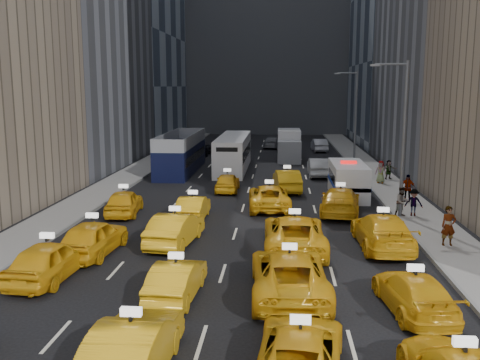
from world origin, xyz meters
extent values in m
plane|color=black|center=(0.00, 0.00, 0.00)|extent=(160.00, 160.00, 0.00)
cube|color=gray|center=(-10.50, 25.00, 0.07)|extent=(3.00, 90.00, 0.15)
cube|color=gray|center=(10.50, 25.00, 0.07)|extent=(3.00, 90.00, 0.15)
cube|color=slate|center=(-9.05, 25.00, 0.09)|extent=(0.15, 90.00, 0.18)
cube|color=slate|center=(9.05, 25.00, 0.09)|extent=(0.15, 90.00, 0.18)
cube|color=slate|center=(0.00, 72.00, 20.00)|extent=(30.00, 12.00, 40.00)
cylinder|color=#595B60|center=(9.30, 12.00, 4.50)|extent=(0.20, 0.20, 9.00)
cylinder|color=#595B60|center=(8.40, 12.00, 8.80)|extent=(1.80, 0.12, 0.12)
cube|color=slate|center=(7.50, 12.00, 8.75)|extent=(0.50, 0.22, 0.12)
cylinder|color=#595B60|center=(9.30, 32.00, 4.50)|extent=(0.20, 0.20, 9.00)
cylinder|color=#595B60|center=(8.40, 32.00, 8.80)|extent=(1.80, 0.12, 0.12)
cube|color=slate|center=(7.50, 32.00, 8.75)|extent=(0.50, 0.22, 0.12)
imported|color=#EEAB14|center=(-1.48, -6.16, 0.82)|extent=(1.88, 5.03, 1.64)
imported|color=#EEAB14|center=(2.89, -5.67, 0.68)|extent=(2.72, 5.07, 1.35)
imported|color=#EEAB14|center=(-6.80, 0.76, 0.80)|extent=(2.16, 4.79, 1.60)
imported|color=#EEAB14|center=(-1.39, -0.69, 0.69)|extent=(1.69, 4.26, 1.38)
imported|color=#EEAB14|center=(2.69, -0.12, 0.82)|extent=(2.99, 6.02, 1.64)
imported|color=#EEAB14|center=(6.90, -1.30, 0.67)|extent=(2.41, 4.83, 1.35)
imported|color=#EEAB14|center=(-6.14, 4.00, 0.81)|extent=(2.29, 4.91, 1.63)
imported|color=#EEAB14|center=(-2.71, 5.85, 0.79)|extent=(2.24, 4.96, 1.58)
imported|color=#EEAB14|center=(3.01, 5.31, 0.84)|extent=(2.90, 6.08, 1.67)
imported|color=#EEAB14|center=(7.18, 6.04, 0.83)|extent=(2.47, 5.76, 1.65)
imported|color=#EEAB14|center=(-6.97, 11.69, 0.76)|extent=(2.25, 4.63, 1.52)
imported|color=#EEAB14|center=(-2.67, 10.87, 0.69)|extent=(1.50, 4.22, 1.39)
imported|color=#EEAB14|center=(1.65, 13.93, 0.75)|extent=(2.84, 5.57, 1.51)
imported|color=#EEAB14|center=(5.93, 12.84, 0.80)|extent=(2.98, 5.77, 1.60)
imported|color=#EEAB14|center=(-1.51, 19.21, 0.69)|extent=(1.66, 4.06, 1.38)
imported|color=#EEAB14|center=(2.82, 19.74, 0.80)|extent=(2.19, 4.98, 1.59)
cube|color=silver|center=(7.02, 18.04, 1.18)|extent=(2.48, 5.96, 2.35)
cylinder|color=black|center=(6.05, 16.00, 0.47)|extent=(0.28, 0.94, 0.94)
cylinder|color=black|center=(7.99, 16.00, 0.47)|extent=(0.28, 0.94, 0.94)
cylinder|color=black|center=(6.05, 20.08, 0.47)|extent=(0.28, 0.94, 0.94)
cylinder|color=black|center=(7.99, 20.08, 0.47)|extent=(0.28, 0.94, 0.94)
cube|color=navy|center=(7.02, 18.04, 1.02)|extent=(2.52, 5.97, 0.27)
cube|color=red|center=(7.02, 18.04, 2.44)|extent=(1.08, 0.42, 0.17)
cube|color=black|center=(-6.56, 28.15, 1.72)|extent=(3.27, 11.92, 3.43)
cylinder|color=black|center=(-7.75, 23.14, 0.55)|extent=(0.28, 1.10, 1.10)
cylinder|color=black|center=(-5.37, 23.14, 0.55)|extent=(0.28, 1.10, 1.10)
cylinder|color=black|center=(-7.75, 33.15, 0.55)|extent=(0.28, 1.10, 1.10)
cylinder|color=black|center=(-5.37, 33.15, 0.55)|extent=(0.28, 1.10, 1.10)
cube|color=silver|center=(-1.99, 29.70, 1.56)|extent=(3.82, 12.26, 3.11)
cylinder|color=black|center=(-3.09, 24.57, 0.55)|extent=(0.28, 1.10, 1.10)
cylinder|color=black|center=(-0.88, 24.57, 0.55)|extent=(0.28, 1.10, 1.10)
cylinder|color=black|center=(-3.09, 34.82, 0.55)|extent=(0.28, 1.10, 1.10)
cylinder|color=black|center=(-0.88, 34.82, 0.55)|extent=(0.28, 1.10, 1.10)
cube|color=silver|center=(3.21, 36.69, 1.55)|extent=(2.43, 6.83, 3.11)
cylinder|color=black|center=(2.20, 34.19, 0.55)|extent=(0.28, 1.10, 1.10)
cylinder|color=black|center=(4.23, 34.19, 0.55)|extent=(0.28, 1.10, 1.10)
cylinder|color=black|center=(2.20, 39.19, 0.55)|extent=(0.28, 1.10, 1.10)
cylinder|color=black|center=(4.23, 39.19, 0.55)|extent=(0.28, 1.10, 1.10)
imported|color=#9B9FA3|center=(5.58, 26.65, 0.78)|extent=(1.71, 4.74, 1.55)
imported|color=black|center=(-6.67, 40.22, 0.74)|extent=(2.83, 5.48, 1.48)
imported|color=gray|center=(1.34, 47.49, 0.70)|extent=(2.54, 5.00, 1.39)
imported|color=black|center=(-2.14, 45.00, 0.77)|extent=(2.01, 4.62, 1.55)
imported|color=#B0B1B8|center=(6.90, 44.48, 0.75)|extent=(1.84, 4.63, 1.50)
imported|color=gray|center=(10.28, 6.23, 1.10)|extent=(0.71, 0.49, 1.89)
imported|color=gray|center=(9.38, 11.97, 1.01)|extent=(0.94, 0.72, 1.72)
imported|color=gray|center=(10.08, 12.09, 0.94)|extent=(1.09, 0.62, 1.58)
imported|color=gray|center=(10.62, 16.08, 1.05)|extent=(1.15, 0.82, 1.79)
imported|color=gray|center=(10.13, 22.86, 1.02)|extent=(0.95, 0.70, 1.74)
imported|color=gray|center=(11.11, 24.70, 0.93)|extent=(1.49, 0.92, 1.55)
camera|label=1|loc=(2.30, -18.89, 7.59)|focal=40.00mm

